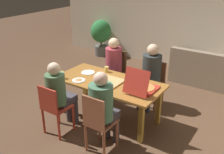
# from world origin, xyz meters

# --- Properties ---
(ground_plane) EXTENTS (20.00, 20.00, 0.00)m
(ground_plane) POSITION_xyz_m (0.00, 0.00, 0.00)
(ground_plane) COLOR brown
(back_wall) EXTENTS (7.32, 0.12, 2.66)m
(back_wall) POSITION_xyz_m (0.00, 3.17, 1.33)
(back_wall) COLOR beige
(back_wall) RESTS_ON ground
(dining_table) EXTENTS (1.87, 0.88, 0.72)m
(dining_table) POSITION_xyz_m (0.00, 0.00, 0.64)
(dining_table) COLOR #A1672B
(dining_table) RESTS_ON ground
(chair_0) EXTENTS (0.44, 0.41, 0.86)m
(chair_0) POSITION_xyz_m (0.40, 0.92, 0.48)
(chair_0) COLOR brown
(chair_0) RESTS_ON ground
(person_0) EXTENTS (0.35, 0.50, 1.24)m
(person_0) POSITION_xyz_m (0.40, 0.80, 0.74)
(person_0) COLOR #30373F
(person_0) RESTS_ON ground
(chair_1) EXTENTS (0.40, 0.39, 0.87)m
(chair_1) POSITION_xyz_m (-0.44, -0.89, 0.49)
(chair_1) COLOR #B63727
(chair_1) RESTS_ON ground
(person_1) EXTENTS (0.31, 0.53, 1.22)m
(person_1) POSITION_xyz_m (-0.44, -0.75, 0.71)
(person_1) COLOR #403C44
(person_1) RESTS_ON ground
(chair_2) EXTENTS (0.38, 0.42, 0.93)m
(chair_2) POSITION_xyz_m (-0.44, 0.91, 0.51)
(chair_2) COLOR brown
(chair_2) RESTS_ON ground
(person_2) EXTENTS (0.33, 0.51, 1.23)m
(person_2) POSITION_xyz_m (-0.44, 0.78, 0.73)
(person_2) COLOR #2E3F4C
(person_2) RESTS_ON ground
(chair_3) EXTENTS (0.38, 0.39, 0.94)m
(chair_3) POSITION_xyz_m (0.40, -0.86, 0.51)
(chair_3) COLOR #97573C
(chair_3) RESTS_ON ground
(person_3) EXTENTS (0.34, 0.49, 1.25)m
(person_3) POSITION_xyz_m (0.40, -0.73, 0.74)
(person_3) COLOR #3B373C
(person_3) RESTS_ON ground
(pizza_box_0) EXTENTS (0.41, 0.41, 0.03)m
(pizza_box_0) POSITION_xyz_m (0.04, -0.04, 0.74)
(pizza_box_0) COLOR tan
(pizza_box_0) RESTS_ON dining_table
(pizza_box_1) EXTENTS (0.41, 0.53, 0.42)m
(pizza_box_1) POSITION_xyz_m (0.64, 0.01, 0.78)
(pizza_box_1) COLOR red
(pizza_box_1) RESTS_ON dining_table
(plate_0) EXTENTS (0.25, 0.25, 0.01)m
(plate_0) POSITION_xyz_m (-0.53, 0.09, 0.73)
(plate_0) COLOR white
(plate_0) RESTS_ON dining_table
(plate_1) EXTENTS (0.23, 0.23, 0.03)m
(plate_1) POSITION_xyz_m (-0.44, -0.27, 0.73)
(plate_1) COLOR white
(plate_1) RESTS_ON dining_table
(drinking_glass_0) EXTENTS (0.08, 0.08, 0.10)m
(drinking_glass_0) POSITION_xyz_m (-0.27, 0.32, 0.78)
(drinking_glass_0) COLOR #E8C666
(drinking_glass_0) RESTS_ON dining_table
(drinking_glass_1) EXTENTS (0.07, 0.07, 0.13)m
(drinking_glass_1) POSITION_xyz_m (-0.75, -0.35, 0.79)
(drinking_glass_1) COLOR #E2C565
(drinking_glass_1) RESTS_ON dining_table
(couch) EXTENTS (1.82, 0.91, 0.83)m
(couch) POSITION_xyz_m (1.16, 2.52, 0.29)
(couch) COLOR gray
(couch) RESTS_ON ground
(potted_plant) EXTENTS (0.61, 0.61, 1.07)m
(potted_plant) POSITION_xyz_m (-2.21, 2.80, 0.65)
(potted_plant) COLOR #5C5E5B
(potted_plant) RESTS_ON ground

